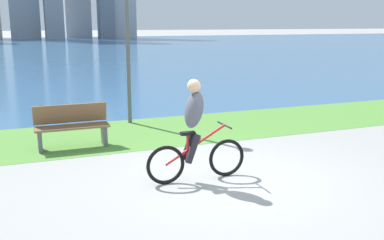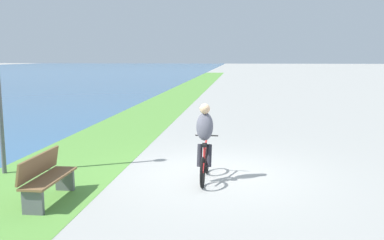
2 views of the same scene
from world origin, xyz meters
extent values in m
plane|color=#9E9E99|center=(0.00, 0.00, 0.00)|extent=(300.00, 300.00, 0.00)
cube|color=#59933D|center=(0.00, 3.63, 0.00)|extent=(120.00, 3.00, 0.01)
cube|color=#386693|center=(0.00, 41.92, 0.00)|extent=(300.00, 73.58, 0.00)
torus|color=black|center=(0.09, 0.15, 0.32)|extent=(0.64, 0.06, 0.64)
torus|color=black|center=(-1.00, 0.15, 0.32)|extent=(0.64, 0.06, 0.64)
cylinder|color=red|center=(-0.48, 0.15, 0.61)|extent=(1.05, 0.04, 0.61)
cylinder|color=red|center=(-0.62, 0.15, 0.56)|extent=(0.04, 0.04, 0.47)
cube|color=black|center=(-0.62, 0.15, 0.81)|extent=(0.24, 0.10, 0.05)
cylinder|color=black|center=(0.04, 0.15, 0.89)|extent=(0.03, 0.52, 0.03)
ellipsoid|color=#595966|center=(-0.51, 0.15, 1.19)|extent=(0.40, 0.36, 0.65)
sphere|color=#D8AD84|center=(-0.51, 0.15, 1.57)|extent=(0.22, 0.22, 0.22)
cylinder|color=#26262D|center=(-0.56, 0.25, 0.57)|extent=(0.27, 0.11, 0.49)
cylinder|color=#26262D|center=(-0.56, 0.05, 0.57)|extent=(0.27, 0.11, 0.49)
cube|color=brown|center=(-2.14, 2.88, 0.45)|extent=(1.50, 0.45, 0.04)
cube|color=brown|center=(-2.14, 3.07, 0.70)|extent=(1.50, 0.11, 0.40)
cube|color=#595960|center=(-1.49, 2.88, 0.23)|extent=(0.08, 0.37, 0.45)
cube|color=#595960|center=(-2.79, 2.88, 0.23)|extent=(0.08, 0.37, 0.45)
cylinder|color=#595960|center=(-0.46, 4.79, 2.06)|extent=(0.10, 0.10, 4.13)
cube|color=slate|center=(11.19, 69.32, 6.01)|extent=(2.37, 3.21, 12.03)
cube|color=#B7B7BC|center=(13.44, 72.17, 5.14)|extent=(2.17, 2.51, 10.27)
camera|label=1|loc=(-3.08, -6.33, 2.55)|focal=41.55mm
camera|label=2|loc=(-9.14, -0.59, 2.66)|focal=38.70mm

